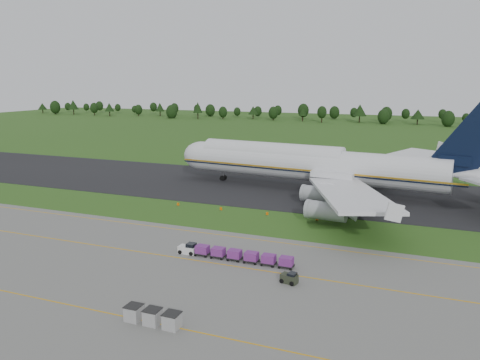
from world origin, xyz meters
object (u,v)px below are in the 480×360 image
at_px(baggage_train, 233,254).
at_px(utility_cart, 289,279).
at_px(aircraft, 318,165).
at_px(uld_row, 153,317).
at_px(edge_markers, 244,211).

height_order(baggage_train, utility_cart, baggage_train).
xyz_separation_m(baggage_train, utility_cart, (9.95, -4.77, -0.28)).
height_order(aircraft, utility_cart, aircraft).
xyz_separation_m(aircraft, uld_row, (-3.28, -69.13, -5.49)).
bearing_deg(uld_row, edge_markers, 98.20).
bearing_deg(baggage_train, aircraft, 87.42).
bearing_deg(edge_markers, uld_row, -81.80).
xyz_separation_m(utility_cart, edge_markers, (-17.50, 29.24, -0.36)).
xyz_separation_m(aircraft, baggage_train, (-2.19, -48.72, -5.50)).
relative_size(utility_cart, edge_markers, 0.08).
bearing_deg(utility_cart, uld_row, -125.20).
relative_size(aircraft, edge_markers, 2.64).
distance_m(aircraft, baggage_train, 49.08).
bearing_deg(edge_markers, utility_cart, -59.10).
bearing_deg(aircraft, uld_row, -92.71).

